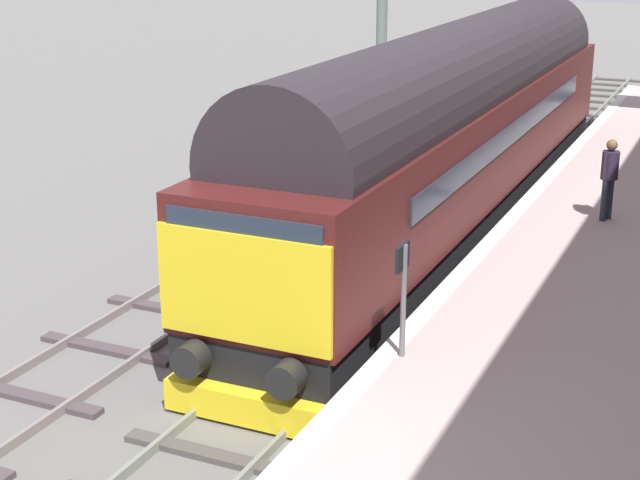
% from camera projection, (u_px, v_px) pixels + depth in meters
% --- Properties ---
extents(ground_plane, '(140.00, 140.00, 0.00)m').
position_uv_depth(ground_plane, '(353.00, 322.00, 17.36)').
color(ground_plane, slate).
rests_on(ground_plane, ground).
extents(track_main, '(2.50, 60.00, 0.15)m').
position_uv_depth(track_main, '(353.00, 319.00, 17.34)').
color(track_main, gray).
rests_on(track_main, ground).
extents(track_adjacent_west, '(2.50, 60.00, 0.15)m').
position_uv_depth(track_adjacent_west, '(195.00, 292.00, 18.62)').
color(track_adjacent_west, slate).
rests_on(track_adjacent_west, ground).
extents(station_platform, '(4.00, 44.00, 1.01)m').
position_uv_depth(station_platform, '(559.00, 330.00, 15.79)').
color(station_platform, '#BAA6A5').
rests_on(station_platform, ground).
extents(diesel_locomotive, '(2.74, 19.66, 4.68)m').
position_uv_depth(diesel_locomotive, '(454.00, 125.00, 21.48)').
color(diesel_locomotive, black).
rests_on(diesel_locomotive, ground).
extents(platform_number_sign, '(0.10, 0.44, 1.63)m').
position_uv_depth(platform_number_sign, '(403.00, 282.00, 13.37)').
color(platform_number_sign, slate).
rests_on(platform_number_sign, station_platform).
extents(waiting_passenger, '(0.44, 0.48, 1.64)m').
position_uv_depth(waiting_passenger, '(610.00, 172.00, 19.52)').
color(waiting_passenger, '#28313E').
rests_on(waiting_passenger, station_platform).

